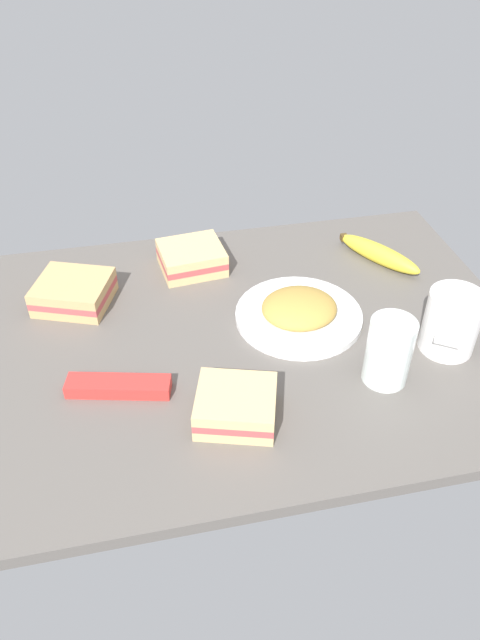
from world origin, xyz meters
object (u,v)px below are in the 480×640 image
sandwich_main (192,258)px  sandwich_extra (236,406)px  banana (379,254)px  plate_of_food (299,312)px  coffee_mug_black (452,321)px  glass_of_milk (388,354)px  snack_bar (119,386)px  sandwich_side (74,292)px

sandwich_main → sandwich_extra: (0.55, -37.23, 0.00)cm
sandwich_extra → banana: 46.48cm
plate_of_food → banana: size_ratio=1.26×
coffee_mug_black → sandwich_main: size_ratio=0.86×
sandwich_extra → plate_of_food: bearing=52.8°
plate_of_food → glass_of_milk: bearing=-62.3°
snack_bar → plate_of_food: bearing=33.3°
glass_of_milk → banana: (10.90, 29.13, -2.96)cm
sandwich_side → banana: bearing=1.3°
sandwich_side → sandwich_extra: 37.61cm
glass_of_milk → banana: 31.25cm
plate_of_food → sandwich_side: bearing=161.4°
sandwich_extra → banana: bearing=43.8°
snack_bar → coffee_mug_black: bearing=12.6°
sandwich_main → sandwich_extra: 37.24cm
banana → snack_bar: size_ratio=1.11×
coffee_mug_black → sandwich_extra: size_ratio=0.80×
coffee_mug_black → banana: 24.93cm
sandwich_main → snack_bar: size_ratio=0.82×
plate_of_food → sandwich_extra: size_ratio=1.61×
coffee_mug_black → banana: coffee_mug_black is taller
sandwich_side → glass_of_milk: glass_of_milk is taller
glass_of_milk → snack_bar: bearing=172.2°
sandwich_main → glass_of_milk: bearing=-55.8°
coffee_mug_black → snack_bar: bearing=179.1°
sandwich_main → snack_bar: (-14.78, -29.02, -1.20)cm
glass_of_milk → sandwich_main: bearing=124.2°
glass_of_milk → snack_bar: 38.53cm
sandwich_main → banana: bearing=-8.5°
banana → snack_bar: banana is taller
glass_of_milk → snack_bar: glass_of_milk is taller
plate_of_food → banana: 23.36cm
coffee_mug_black → sandwich_side: bearing=157.3°
plate_of_food → sandwich_extra: sandwich_extra is taller
sandwich_main → coffee_mug_black: bearing=-40.3°
glass_of_milk → banana: glass_of_milk is taller
banana → glass_of_milk: bearing=-110.5°
sandwich_main → snack_bar: bearing=-117.0°
coffee_mug_black → snack_bar: (-49.92, 0.75, -4.07)cm
coffee_mug_black → snack_bar: coffee_mug_black is taller
sandwich_side → sandwich_extra: bearing=-55.2°
coffee_mug_black → sandwich_main: bearing=139.7°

